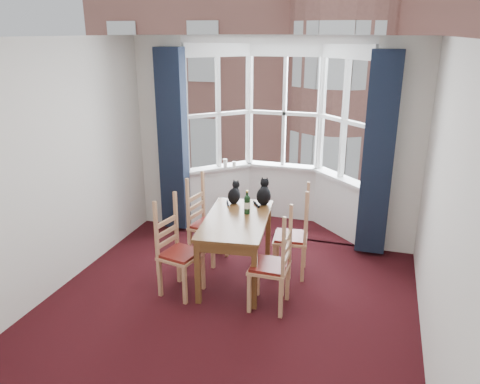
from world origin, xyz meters
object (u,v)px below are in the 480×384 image
at_px(wine_bottle, 247,204).
at_px(candle_tall, 225,163).
at_px(cat_right, 264,194).
at_px(dining_table, 236,226).
at_px(chair_right_near, 278,268).
at_px(chair_right_far, 298,239).
at_px(chair_left_far, 202,225).
at_px(candle_short, 234,165).
at_px(chair_left_near, 174,253).
at_px(cat_left, 234,194).

relative_size(wine_bottle, candle_tall, 2.21).
bearing_deg(wine_bottle, cat_right, 73.20).
height_order(dining_table, candle_tall, candle_tall).
relative_size(chair_right_near, chair_right_far, 1.00).
height_order(chair_left_far, chair_right_far, same).
bearing_deg(dining_table, candle_tall, 112.74).
xyz_separation_m(candle_tall, candle_short, (0.13, 0.03, -0.02)).
bearing_deg(wine_bottle, chair_right_far, 12.28).
relative_size(candle_tall, candle_short, 1.43).
distance_m(chair_right_far, candle_short, 1.96).
distance_m(chair_right_far, cat_right, 0.70).
bearing_deg(dining_table, chair_right_far, 24.85).
bearing_deg(wine_bottle, chair_right_near, -51.30).
height_order(cat_right, wine_bottle, cat_right).
bearing_deg(chair_left_near, cat_left, 67.45).
relative_size(chair_right_far, candle_tall, 7.09).
relative_size(chair_left_far, candle_short, 10.14).
height_order(cat_left, candle_short, cat_left).
height_order(chair_left_near, cat_right, cat_right).
bearing_deg(chair_left_far, cat_right, 13.10).
distance_m(chair_right_near, wine_bottle, 0.96).
xyz_separation_m(cat_right, candle_tall, (-0.91, 1.16, 0.02)).
bearing_deg(candle_tall, chair_right_far, -44.91).
bearing_deg(candle_tall, cat_left, -66.30).
bearing_deg(chair_right_near, wine_bottle, 128.70).
bearing_deg(chair_left_near, candle_tall, 93.52).
bearing_deg(cat_right, wine_bottle, -106.80).
relative_size(chair_left_far, cat_right, 2.67).
height_order(cat_left, cat_right, cat_right).
relative_size(dining_table, chair_right_near, 1.54).
bearing_deg(candle_tall, chair_right_near, -58.80).
height_order(chair_right_near, cat_left, cat_left).
xyz_separation_m(dining_table, chair_right_far, (0.68, 0.32, -0.20)).
relative_size(dining_table, chair_right_far, 1.54).
distance_m(chair_left_near, candle_tall, 2.25).
relative_size(dining_table, candle_tall, 10.95).
height_order(chair_left_far, candle_short, candle_short).
bearing_deg(chair_right_far, candle_short, 131.63).
distance_m(chair_right_far, wine_bottle, 0.76).
relative_size(dining_table, cat_left, 4.75).
height_order(chair_right_near, candle_short, candle_short).
bearing_deg(wine_bottle, chair_left_far, 163.89).
height_order(dining_table, chair_left_near, chair_left_near).
bearing_deg(chair_left_far, candle_short, 90.13).
bearing_deg(cat_right, chair_left_far, -166.90).
bearing_deg(dining_table, chair_right_near, -38.39).
xyz_separation_m(chair_left_near, cat_left, (0.40, 0.97, 0.42)).
distance_m(wine_bottle, candle_short, 1.69).
bearing_deg(cat_right, cat_left, -169.42).
bearing_deg(dining_table, chair_left_near, -140.11).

